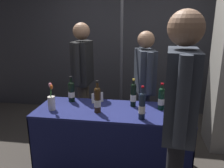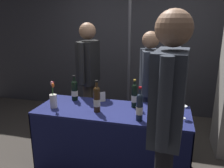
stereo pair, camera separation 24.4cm
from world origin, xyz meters
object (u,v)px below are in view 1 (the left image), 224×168
at_px(vendor_presenter, 83,72).
at_px(taster_foreground_right, 179,110).
at_px(display_bottle_0, 97,99).
at_px(booth_signpost, 122,36).
at_px(wine_glass_near_vendor, 183,106).
at_px(featured_wine_bottle, 71,91).
at_px(flower_vase, 51,101).
at_px(tasting_table, 112,128).

relative_size(vendor_presenter, taster_foreground_right, 0.95).
bearing_deg(display_bottle_0, booth_signpost, 84.49).
xyz_separation_m(wine_glass_near_vendor, taster_foreground_right, (-0.15, -0.72, 0.24)).
xyz_separation_m(wine_glass_near_vendor, vendor_presenter, (-1.28, 0.70, 0.18)).
xyz_separation_m(featured_wine_bottle, wine_glass_near_vendor, (1.30, -0.24, -0.03)).
bearing_deg(display_bottle_0, featured_wine_bottle, 143.37).
xyz_separation_m(vendor_presenter, booth_signpost, (0.49, 0.49, 0.47)).
xyz_separation_m(featured_wine_bottle, vendor_presenter, (0.02, 0.46, 0.15)).
bearing_deg(wine_glass_near_vendor, booth_signpost, 123.44).
relative_size(flower_vase, vendor_presenter, 0.19).
bearing_deg(booth_signpost, taster_foreground_right, -71.73).
height_order(featured_wine_bottle, wine_glass_near_vendor, featured_wine_bottle).
height_order(flower_vase, vendor_presenter, vendor_presenter).
bearing_deg(tasting_table, display_bottle_0, -144.74).
bearing_deg(booth_signpost, featured_wine_bottle, -118.38).
bearing_deg(featured_wine_bottle, vendor_presenter, 87.49).
bearing_deg(display_bottle_0, vendor_presenter, 116.36).
relative_size(featured_wine_bottle, display_bottle_0, 0.90).
bearing_deg(tasting_table, taster_foreground_right, -51.75).
height_order(vendor_presenter, booth_signpost, booth_signpost).
bearing_deg(flower_vase, wine_glass_near_vendor, 2.60).
bearing_deg(flower_vase, tasting_table, 9.58).
relative_size(flower_vase, taster_foreground_right, 0.18).
bearing_deg(display_bottle_0, taster_foreground_right, -41.67).
distance_m(featured_wine_bottle, taster_foreground_right, 1.51).
bearing_deg(vendor_presenter, featured_wine_bottle, -1.41).
height_order(featured_wine_bottle, flower_vase, same).
bearing_deg(wine_glass_near_vendor, flower_vase, -177.40).
height_order(tasting_table, taster_foreground_right, taster_foreground_right).
bearing_deg(tasting_table, flower_vase, -170.42).
height_order(tasting_table, vendor_presenter, vendor_presenter).
bearing_deg(featured_wine_bottle, display_bottle_0, -36.63).
xyz_separation_m(tasting_table, flower_vase, (-0.67, -0.11, 0.34)).
relative_size(featured_wine_bottle, booth_signpost, 0.13).
relative_size(display_bottle_0, taster_foreground_right, 0.20).
bearing_deg(vendor_presenter, wine_glass_near_vendor, 62.42).
relative_size(featured_wine_bottle, vendor_presenter, 0.19).
xyz_separation_m(display_bottle_0, booth_signpost, (0.12, 1.25, 0.60)).
bearing_deg(featured_wine_bottle, taster_foreground_right, -40.01).
relative_size(taster_foreground_right, booth_signpost, 0.74).
bearing_deg(vendor_presenter, taster_foreground_right, 39.44).
distance_m(flower_vase, vendor_presenter, 0.80).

